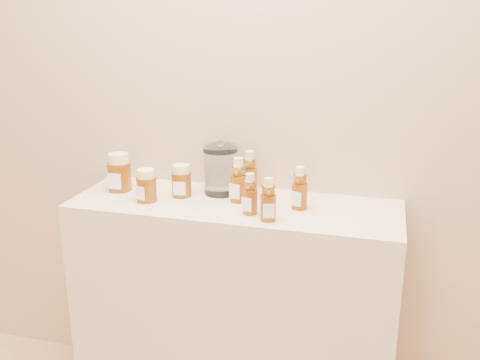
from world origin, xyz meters
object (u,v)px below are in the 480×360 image
(display_table, at_px, (234,312))
(bear_bottle_front_left, at_px, (250,191))
(bear_bottle_back_left, at_px, (239,177))
(honey_jar_left, at_px, (119,172))
(glass_canister, at_px, (221,168))

(display_table, height_order, bear_bottle_front_left, bear_bottle_front_left)
(bear_bottle_back_left, xyz_separation_m, honey_jar_left, (-0.48, 0.00, -0.02))
(bear_bottle_back_left, distance_m, honey_jar_left, 0.48)
(glass_canister, bearing_deg, display_table, -49.61)
(display_table, bearing_deg, bear_bottle_front_left, -46.12)
(honey_jar_left, distance_m, glass_canister, 0.40)
(bear_bottle_back_left, height_order, glass_canister, glass_canister)
(display_table, xyz_separation_m, glass_canister, (-0.08, 0.09, 0.55))
(display_table, height_order, honey_jar_left, honey_jar_left)
(honey_jar_left, bearing_deg, glass_canister, 9.07)
(bear_bottle_front_left, height_order, honey_jar_left, bear_bottle_front_left)
(bear_bottle_back_left, bearing_deg, bear_bottle_front_left, -43.29)
(bear_bottle_front_left, distance_m, glass_canister, 0.24)
(display_table, xyz_separation_m, bear_bottle_front_left, (0.08, -0.09, 0.53))
(display_table, distance_m, bear_bottle_back_left, 0.54)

